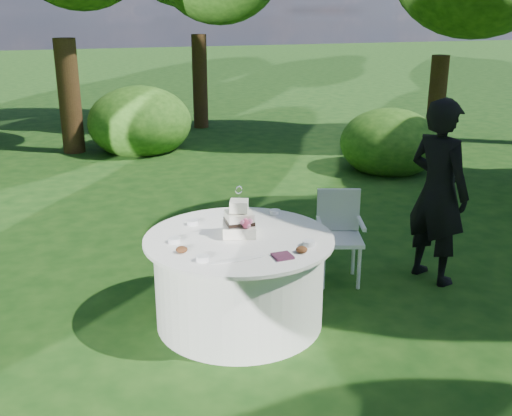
# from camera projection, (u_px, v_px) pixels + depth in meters

# --- Properties ---
(ground) EXTENTS (80.00, 80.00, 0.00)m
(ground) POSITION_uv_depth(u_px,v_px,m) (240.00, 321.00, 5.13)
(ground) COLOR #11340E
(ground) RESTS_ON ground
(napkins) EXTENTS (0.14, 0.14, 0.02)m
(napkins) POSITION_uv_depth(u_px,v_px,m) (283.00, 256.00, 4.48)
(napkins) COLOR #471E33
(napkins) RESTS_ON table
(feather_plume) EXTENTS (0.48, 0.07, 0.01)m
(feather_plume) POSITION_uv_depth(u_px,v_px,m) (236.00, 260.00, 4.42)
(feather_plume) COLOR silver
(feather_plume) RESTS_ON table
(guest) EXTENTS (0.57, 0.74, 1.79)m
(guest) POSITION_uv_depth(u_px,v_px,m) (438.00, 192.00, 5.67)
(guest) COLOR black
(guest) RESTS_ON ground
(table) EXTENTS (1.56, 1.56, 0.77)m
(table) POSITION_uv_depth(u_px,v_px,m) (239.00, 279.00, 5.01)
(table) COLOR white
(table) RESTS_ON ground
(cake) EXTENTS (0.34, 0.34, 0.41)m
(cake) POSITION_uv_depth(u_px,v_px,m) (239.00, 222.00, 4.90)
(cake) COLOR white
(cake) RESTS_ON table
(chair) EXTENTS (0.54, 0.54, 0.89)m
(chair) POSITION_uv_depth(u_px,v_px,m) (339.00, 229.00, 5.79)
(chair) COLOR white
(chair) RESTS_ON ground
(votives) EXTENTS (1.12, 0.90, 0.04)m
(votives) POSITION_uv_depth(u_px,v_px,m) (231.00, 234.00, 4.89)
(votives) COLOR white
(votives) RESTS_ON table
(petal_cups) EXTENTS (0.95, 0.42, 0.05)m
(petal_cups) POSITION_uv_depth(u_px,v_px,m) (242.00, 249.00, 4.56)
(petal_cups) COLOR #562D16
(petal_cups) RESTS_ON table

